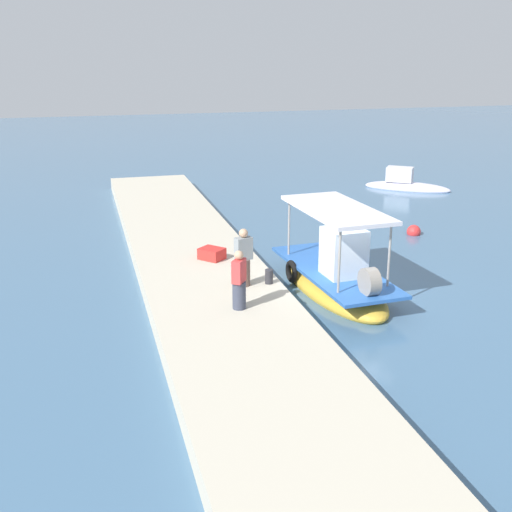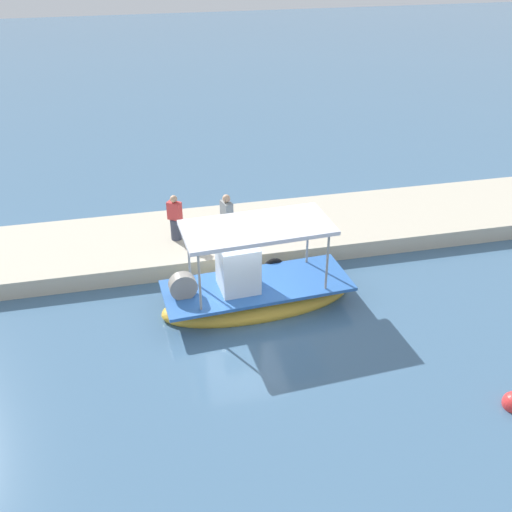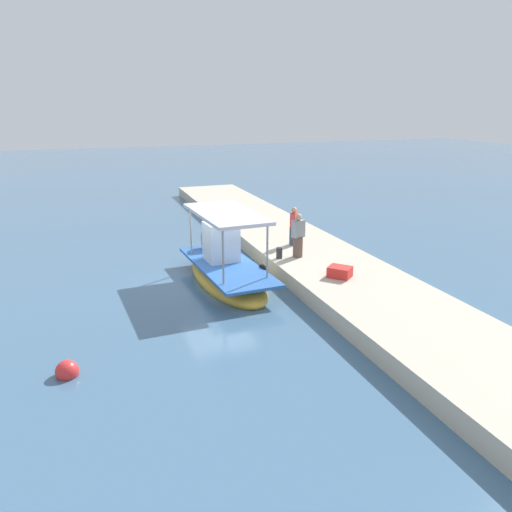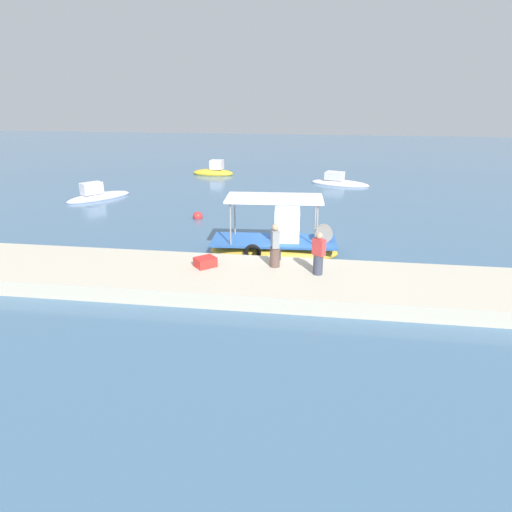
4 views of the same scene
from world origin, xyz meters
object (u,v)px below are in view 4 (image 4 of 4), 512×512
(fisherman_by_crate, at_px, (275,247))
(cargo_crate, at_px, (205,262))
(fisherman_near_bollard, at_px, (318,256))
(moored_boat_near, at_px, (214,172))
(moored_boat_far, at_px, (339,183))
(main_fishing_boat, at_px, (276,244))
(mooring_bollard, at_px, (278,255))
(moored_boat_mid, at_px, (98,196))
(marker_buoy, at_px, (198,216))

(fisherman_by_crate, xyz_separation_m, cargo_crate, (-2.68, -0.40, -0.60))
(fisherman_near_bollard, height_order, moored_boat_near, fisherman_near_bollard)
(fisherman_by_crate, height_order, moored_boat_far, fisherman_by_crate)
(main_fishing_boat, distance_m, moored_boat_far, 17.44)
(main_fishing_boat, distance_m, mooring_bollard, 2.29)
(fisherman_by_crate, bearing_deg, moored_boat_mid, 137.20)
(cargo_crate, height_order, marker_buoy, cargo_crate)
(main_fishing_boat, distance_m, moored_boat_near, 21.46)
(moored_boat_mid, bearing_deg, marker_buoy, -26.10)
(main_fishing_boat, relative_size, moored_boat_mid, 1.33)
(moored_boat_near, height_order, moored_boat_far, moored_boat_near)
(mooring_bollard, relative_size, moored_boat_far, 0.09)
(mooring_bollard, bearing_deg, moored_boat_mid, 139.07)
(moored_boat_far, bearing_deg, fisherman_near_bollard, -93.91)
(cargo_crate, bearing_deg, main_fishing_boat, 54.56)
(main_fishing_boat, height_order, mooring_bollard, main_fishing_boat)
(mooring_bollard, bearing_deg, marker_buoy, 124.91)
(cargo_crate, bearing_deg, mooring_bollard, 23.13)
(fisherman_near_bollard, xyz_separation_m, cargo_crate, (-4.36, 0.15, -0.55))
(main_fishing_boat, relative_size, mooring_bollard, 13.73)
(moored_boat_far, bearing_deg, moored_boat_mid, -155.71)
(main_fishing_boat, distance_m, moored_boat_mid, 16.43)
(moored_boat_near, bearing_deg, moored_boat_far, -15.20)
(moored_boat_mid, relative_size, moored_boat_far, 0.90)
(fisherman_near_bollard, relative_size, moored_boat_far, 0.33)
(main_fishing_boat, relative_size, moored_boat_near, 1.60)
(moored_boat_near, distance_m, moored_boat_mid, 11.97)
(moored_boat_mid, bearing_deg, mooring_bollard, -40.93)
(fisherman_by_crate, bearing_deg, main_fishing_boat, 94.81)
(fisherman_near_bollard, relative_size, cargo_crate, 2.13)
(main_fishing_boat, height_order, cargo_crate, main_fishing_boat)
(fisherman_by_crate, bearing_deg, fisherman_near_bollard, -18.33)
(main_fishing_boat, xyz_separation_m, mooring_bollard, (0.30, -2.25, 0.32))
(fisherman_by_crate, xyz_separation_m, moored_boat_far, (3.09, 20.12, -1.23))
(main_fishing_boat, bearing_deg, moored_boat_far, 78.95)
(cargo_crate, xyz_separation_m, moored_boat_near, (-5.15, 23.49, -0.53))
(mooring_bollard, height_order, moored_boat_far, mooring_bollard)
(fisherman_by_crate, bearing_deg, mooring_bollard, 86.53)
(main_fishing_boat, relative_size, fisherman_by_crate, 3.44)
(fisherman_near_bollard, bearing_deg, fisherman_by_crate, 161.67)
(marker_buoy, xyz_separation_m, moored_boat_mid, (-8.18, 4.01, 0.09))
(main_fishing_boat, xyz_separation_m, moored_boat_far, (3.34, 17.11, -0.34))
(main_fishing_boat, height_order, fisherman_by_crate, main_fishing_boat)
(marker_buoy, bearing_deg, mooring_bollard, -55.09)
(fisherman_near_bollard, xyz_separation_m, mooring_bollard, (-1.63, 1.32, -0.52))
(moored_boat_near, bearing_deg, moored_boat_mid, -118.76)
(fisherman_by_crate, relative_size, moored_boat_near, 0.46)
(moored_boat_far, bearing_deg, moored_boat_near, 164.80)
(mooring_bollard, xyz_separation_m, moored_boat_far, (3.04, 19.36, -0.66))
(fisherman_by_crate, height_order, moored_boat_near, fisherman_by_crate)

